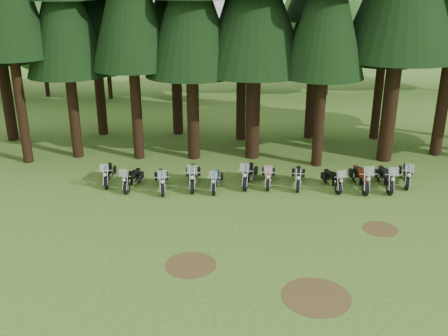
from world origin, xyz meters
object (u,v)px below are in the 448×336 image
Objects in this scene: motorcycle_7 at (298,178)px; motorcycle_8 at (332,180)px; motorcycle_3 at (193,177)px; motorcycle_4 at (216,181)px; motorcycle_6 at (268,176)px; motorcycle_10 at (385,179)px; motorcycle_0 at (108,174)px; motorcycle_1 at (132,179)px; motorcycle_11 at (406,175)px; motorcycle_9 at (361,178)px; motorcycle_5 at (248,175)px; motorcycle_2 at (162,181)px.

motorcycle_7 is 1.62m from motorcycle_8.
motorcycle_4 is at bearing -17.32° from motorcycle_3.
motorcycle_3 is 3.65m from motorcycle_6.
motorcycle_10 is (4.12, -0.37, 0.05)m from motorcycle_7.
motorcycle_8 is at bearing -8.98° from motorcycle_0.
motorcycle_10 reaches higher than motorcycle_4.
motorcycle_1 is at bearing -31.32° from motorcycle_0.
motorcycle_6 is at bearing -163.61° from motorcycle_11.
motorcycle_3 is 9.20m from motorcycle_10.
motorcycle_4 is 0.85× the size of motorcycle_9.
motorcycle_8 is at bearing 6.09° from motorcycle_4.
motorcycle_8 is 0.93× the size of motorcycle_11.
motorcycle_7 is at bearing 157.24° from motorcycle_8.
motorcycle_1 is 1.02× the size of motorcycle_8.
motorcycle_1 reaches higher than motorcycle_7.
motorcycle_5 is 0.97m from motorcycle_6.
motorcycle_10 is 1.30m from motorcycle_11.
motorcycle_7 is 0.90× the size of motorcycle_10.
motorcycle_0 is 1.03× the size of motorcycle_7.
motorcycle_4 is 8.10m from motorcycle_10.
motorcycle_0 is 1.44m from motorcycle_1.
motorcycle_9 is (9.46, -0.07, 0.05)m from motorcycle_2.
motorcycle_9 is at bearing 0.06° from motorcycle_6.
motorcycle_6 reaches higher than motorcycle_4.
motorcycle_10 is (2.53, -0.01, 0.06)m from motorcycle_8.
motorcycle_11 is at bearing -5.33° from motorcycle_2.
motorcycle_9 is (8.00, -0.44, 0.01)m from motorcycle_3.
motorcycle_0 reaches higher than motorcycle_6.
motorcycle_6 is at bearing 9.87° from motorcycle_5.
motorcycle_8 is 0.84× the size of motorcycle_9.
motorcycle_9 reaches higher than motorcycle_0.
motorcycle_0 is at bearing -173.82° from motorcycle_7.
motorcycle_8 is 3.76m from motorcycle_11.
motorcycle_2 is 8.12m from motorcycle_8.
motorcycle_9 reaches higher than motorcycle_11.
motorcycle_6 is at bearing 176.77° from motorcycle_10.
motorcycle_4 is at bearing -13.55° from motorcycle_0.
motorcycle_8 is at bearing -7.81° from motorcycle_2.
motorcycle_11 reaches higher than motorcycle_1.
motorcycle_7 is 5.32m from motorcycle_11.
motorcycle_4 is (3.98, -0.25, -0.01)m from motorcycle_1.
motorcycle_10 is (9.19, -0.44, -0.02)m from motorcycle_3.
motorcycle_4 is at bearing -161.73° from motorcycle_6.
motorcycle_9 is at bearing -151.10° from motorcycle_11.
motorcycle_4 is 4.00m from motorcycle_7.
motorcycle_2 reaches higher than motorcycle_1.
motorcycle_2 is 1.00× the size of motorcycle_11.
motorcycle_1 is at bearing -163.23° from motorcycle_5.
motorcycle_4 is at bearing -147.46° from motorcycle_5.
motorcycle_3 reaches higher than motorcycle_2.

